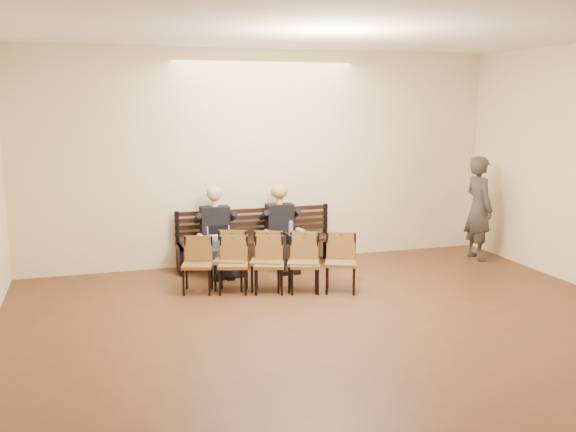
{
  "coord_description": "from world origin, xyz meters",
  "views": [
    {
      "loc": [
        -2.79,
        -5.22,
        2.7
      ],
      "look_at": [
        0.1,
        4.05,
        0.93
      ],
      "focal_mm": 40.0,
      "sensor_mm": 36.0,
      "label": 1
    }
  ],
  "objects_px": {
    "seated_man": "(216,231)",
    "laptop": "(220,239)",
    "bag": "(229,268)",
    "water_bottle": "(291,236)",
    "passerby": "(479,200)",
    "seated_woman": "(281,229)",
    "chair_row_back": "(285,262)",
    "chair_row_front": "(251,265)",
    "bench": "(257,253)"
  },
  "relations": [
    {
      "from": "seated_woman",
      "to": "chair_row_back",
      "type": "relative_size",
      "value": 0.62
    },
    {
      "from": "laptop",
      "to": "seated_woman",
      "type": "bearing_deg",
      "value": -3.76
    },
    {
      "from": "passerby",
      "to": "chair_row_back",
      "type": "height_order",
      "value": "passerby"
    },
    {
      "from": "bag",
      "to": "passerby",
      "type": "relative_size",
      "value": 0.2
    },
    {
      "from": "laptop",
      "to": "water_bottle",
      "type": "bearing_deg",
      "value": -19.73
    },
    {
      "from": "bench",
      "to": "chair_row_back",
      "type": "xyz_separation_m",
      "value": [
        0.05,
        -1.38,
        0.19
      ]
    },
    {
      "from": "laptop",
      "to": "chair_row_back",
      "type": "relative_size",
      "value": 0.17
    },
    {
      "from": "laptop",
      "to": "chair_row_back",
      "type": "height_order",
      "value": "chair_row_back"
    },
    {
      "from": "bench",
      "to": "seated_man",
      "type": "xyz_separation_m",
      "value": [
        -0.69,
        -0.12,
        0.44
      ]
    },
    {
      "from": "seated_woman",
      "to": "chair_row_front",
      "type": "distance_m",
      "value": 1.49
    },
    {
      "from": "water_bottle",
      "to": "bag",
      "type": "distance_m",
      "value": 1.09
    },
    {
      "from": "bench",
      "to": "seated_woman",
      "type": "height_order",
      "value": "seated_woman"
    },
    {
      "from": "seated_man",
      "to": "water_bottle",
      "type": "relative_size",
      "value": 5.68
    },
    {
      "from": "seated_man",
      "to": "bag",
      "type": "bearing_deg",
      "value": -69.9
    },
    {
      "from": "laptop",
      "to": "bench",
      "type": "bearing_deg",
      "value": 10.74
    },
    {
      "from": "bag",
      "to": "passerby",
      "type": "bearing_deg",
      "value": -1.74
    },
    {
      "from": "chair_row_front",
      "to": "bag",
      "type": "bearing_deg",
      "value": 114.45
    },
    {
      "from": "laptop",
      "to": "bag",
      "type": "distance_m",
      "value": 0.47
    },
    {
      "from": "seated_man",
      "to": "water_bottle",
      "type": "bearing_deg",
      "value": -14.78
    },
    {
      "from": "seated_man",
      "to": "passerby",
      "type": "bearing_deg",
      "value": -6.18
    },
    {
      "from": "bench",
      "to": "passerby",
      "type": "bearing_deg",
      "value": -9.12
    },
    {
      "from": "seated_man",
      "to": "chair_row_back",
      "type": "height_order",
      "value": "seated_man"
    },
    {
      "from": "bag",
      "to": "chair_row_back",
      "type": "bearing_deg",
      "value": -56.03
    },
    {
      "from": "bench",
      "to": "passerby",
      "type": "distance_m",
      "value": 3.87
    },
    {
      "from": "laptop",
      "to": "chair_row_front",
      "type": "relative_size",
      "value": 0.18
    },
    {
      "from": "passerby",
      "to": "bench",
      "type": "bearing_deg",
      "value": 81.94
    },
    {
      "from": "seated_man",
      "to": "seated_woman",
      "type": "distance_m",
      "value": 1.07
    },
    {
      "from": "passerby",
      "to": "chair_row_back",
      "type": "xyz_separation_m",
      "value": [
        -3.69,
        -0.78,
        -0.6
      ]
    },
    {
      "from": "bag",
      "to": "chair_row_back",
      "type": "distance_m",
      "value": 1.13
    },
    {
      "from": "bench",
      "to": "seated_man",
      "type": "height_order",
      "value": "seated_man"
    },
    {
      "from": "chair_row_front",
      "to": "chair_row_back",
      "type": "distance_m",
      "value": 0.49
    },
    {
      "from": "chair_row_front",
      "to": "passerby",
      "type": "bearing_deg",
      "value": 26.31
    },
    {
      "from": "seated_woman",
      "to": "chair_row_front",
      "type": "xyz_separation_m",
      "value": [
        -0.81,
        -1.22,
        -0.24
      ]
    },
    {
      "from": "bag",
      "to": "chair_row_front",
      "type": "distance_m",
      "value": 0.92
    },
    {
      "from": "seated_man",
      "to": "laptop",
      "type": "height_order",
      "value": "seated_man"
    },
    {
      "from": "seated_woman",
      "to": "seated_man",
      "type": "bearing_deg",
      "value": 180.0
    },
    {
      "from": "bag",
      "to": "chair_row_front",
      "type": "height_order",
      "value": "chair_row_front"
    },
    {
      "from": "seated_woman",
      "to": "passerby",
      "type": "bearing_deg",
      "value": -8.12
    },
    {
      "from": "seated_woman",
      "to": "chair_row_front",
      "type": "height_order",
      "value": "seated_woman"
    },
    {
      "from": "bench",
      "to": "water_bottle",
      "type": "bearing_deg",
      "value": -43.34
    },
    {
      "from": "passerby",
      "to": "chair_row_front",
      "type": "xyz_separation_m",
      "value": [
        -4.18,
        -0.74,
        -0.62
      ]
    },
    {
      "from": "chair_row_front",
      "to": "seated_woman",
      "type": "bearing_deg",
      "value": 72.62
    },
    {
      "from": "bag",
      "to": "passerby",
      "type": "xyz_separation_m",
      "value": [
        4.3,
        -0.13,
        0.87
      ]
    },
    {
      "from": "chair_row_front",
      "to": "chair_row_back",
      "type": "bearing_deg",
      "value": 11.53
    },
    {
      "from": "water_bottle",
      "to": "chair_row_front",
      "type": "height_order",
      "value": "chair_row_front"
    },
    {
      "from": "passerby",
      "to": "chair_row_front",
      "type": "bearing_deg",
      "value": 101.15
    },
    {
      "from": "water_bottle",
      "to": "passerby",
      "type": "height_order",
      "value": "passerby"
    },
    {
      "from": "seated_woman",
      "to": "chair_row_back",
      "type": "xyz_separation_m",
      "value": [
        -0.32,
        -1.26,
        -0.22
      ]
    },
    {
      "from": "passerby",
      "to": "bag",
      "type": "bearing_deg",
      "value": 89.32
    },
    {
      "from": "seated_man",
      "to": "laptop",
      "type": "distance_m",
      "value": 0.21
    }
  ]
}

